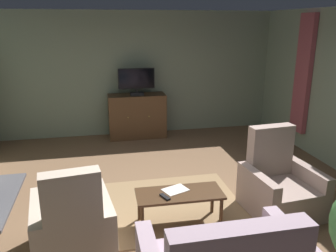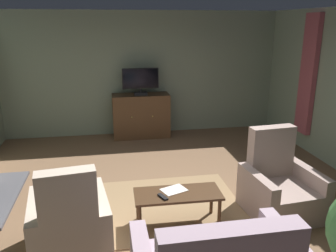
{
  "view_description": "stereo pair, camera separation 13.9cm",
  "coord_description": "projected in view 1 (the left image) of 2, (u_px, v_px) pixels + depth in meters",
  "views": [
    {
      "loc": [
        -0.94,
        -4.21,
        2.47
      ],
      "look_at": [
        -0.0,
        0.26,
        1.09
      ],
      "focal_mm": 36.92,
      "sensor_mm": 36.0,
      "label": 1
    },
    {
      "loc": [
        -0.81,
        -4.23,
        2.47
      ],
      "look_at": [
        -0.0,
        0.26,
        1.09
      ],
      "focal_mm": 36.92,
      "sensor_mm": 36.0,
      "label": 2
    }
  ],
  "objects": [
    {
      "name": "ground_plane",
      "position": [
        172.0,
        207.0,
        4.85
      ],
      "size": [
        6.71,
        7.48,
        0.04
      ],
      "primitive_type": "cube",
      "color": "brown"
    },
    {
      "name": "wall_back",
      "position": [
        139.0,
        74.0,
        7.72
      ],
      "size": [
        6.71,
        0.1,
        2.72
      ],
      "primitive_type": "cube",
      "color": "gray",
      "rests_on": "ground_plane"
    },
    {
      "name": "curtain_panel_far",
      "position": [
        303.0,
        75.0,
        6.68
      ],
      "size": [
        0.1,
        0.44,
        2.28
      ],
      "primitive_type": "cube",
      "color": "#A34C56"
    },
    {
      "name": "rug_central",
      "position": [
        168.0,
        206.0,
        4.83
      ],
      "size": [
        2.05,
        1.75,
        0.01
      ],
      "primitive_type": "cube",
      "color": "#8E704C",
      "rests_on": "ground_plane"
    },
    {
      "name": "tv_cabinet",
      "position": [
        137.0,
        117.0,
        7.63
      ],
      "size": [
        1.24,
        0.53,
        0.96
      ],
      "color": "#352315",
      "rests_on": "ground_plane"
    },
    {
      "name": "television",
      "position": [
        136.0,
        81.0,
        7.35
      ],
      "size": [
        0.78,
        0.2,
        0.58
      ],
      "color": "black",
      "rests_on": "tv_cabinet"
    },
    {
      "name": "coffee_table",
      "position": [
        179.0,
        197.0,
        4.29
      ],
      "size": [
        1.09,
        0.49,
        0.44
      ],
      "color": "#422B19",
      "rests_on": "ground_plane"
    },
    {
      "name": "tv_remote",
      "position": [
        165.0,
        197.0,
        4.15
      ],
      "size": [
        0.11,
        0.18,
        0.02
      ],
      "primitive_type": "cube",
      "rotation": [
        0.0,
        0.0,
        5.12
      ],
      "color": "black",
      "rests_on": "coffee_table"
    },
    {
      "name": "folded_newspaper",
      "position": [
        175.0,
        190.0,
        4.34
      ],
      "size": [
        0.36,
        0.31,
        0.01
      ],
      "primitive_type": "cube",
      "rotation": [
        0.0,
        0.0,
        0.37
      ],
      "color": "silver",
      "rests_on": "coffee_table"
    },
    {
      "name": "armchair_angled_to_table",
      "position": [
        279.0,
        187.0,
        4.65
      ],
      "size": [
        0.97,
        0.95,
        1.12
      ],
      "color": "#A3897F",
      "rests_on": "ground_plane"
    },
    {
      "name": "armchair_beside_cabinet",
      "position": [
        73.0,
        228.0,
        3.71
      ],
      "size": [
        0.94,
        1.02,
        1.13
      ],
      "color": "#C6B29E",
      "rests_on": "ground_plane"
    },
    {
      "name": "cat",
      "position": [
        53.0,
        204.0,
        4.71
      ],
      "size": [
        0.44,
        0.61,
        0.19
      ],
      "color": "gray",
      "rests_on": "ground_plane"
    }
  ]
}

